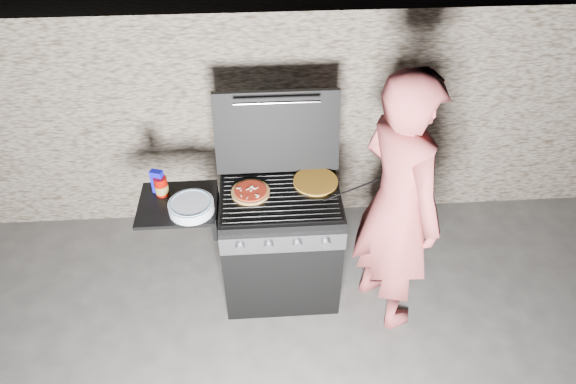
{
  "coord_description": "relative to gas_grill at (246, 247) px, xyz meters",
  "views": [
    {
      "loc": [
        -0.12,
        -2.54,
        3.09
      ],
      "look_at": [
        0.05,
        0.0,
        0.95
      ],
      "focal_mm": 32.0,
      "sensor_mm": 36.0,
      "label": 1
    }
  ],
  "objects": [
    {
      "name": "pizza_topped",
      "position": [
        0.06,
        0.05,
        0.47
      ],
      "size": [
        0.27,
        0.27,
        0.03
      ],
      "primitive_type": null,
      "rotation": [
        0.0,
        0.0,
        -0.07
      ],
      "color": "#E4B151",
      "rests_on": "gas_grill"
    },
    {
      "name": "gas_grill",
      "position": [
        0.0,
        0.0,
        0.0
      ],
      "size": [
        1.34,
        0.79,
        0.91
      ],
      "primitive_type": null,
      "color": "black",
      "rests_on": "ground"
    },
    {
      "name": "pizza_plain",
      "position": [
        0.5,
        0.14,
        0.46
      ],
      "size": [
        0.33,
        0.33,
        0.02
      ],
      "primitive_type": "cylinder",
      "rotation": [
        0.0,
        0.0,
        0.11
      ],
      "color": "#C68A2A",
      "rests_on": "gas_grill"
    },
    {
      "name": "sauce_jar",
      "position": [
        -0.52,
        0.09,
        0.51
      ],
      "size": [
        0.1,
        0.1,
        0.13
      ],
      "primitive_type": "cylinder",
      "rotation": [
        0.0,
        0.0,
        0.12
      ],
      "color": "#8F0902",
      "rests_on": "gas_grill"
    },
    {
      "name": "ground",
      "position": [
        0.25,
        0.0,
        -0.46
      ],
      "size": [
        50.0,
        50.0,
        0.0
      ],
      "primitive_type": "plane",
      "color": "#3E3C3B"
    },
    {
      "name": "blue_carton",
      "position": [
        -0.54,
        0.12,
        0.53
      ],
      "size": [
        0.09,
        0.07,
        0.17
      ],
      "primitive_type": "cube",
      "rotation": [
        0.0,
        0.0,
        -0.34
      ],
      "color": "#0C0EB6",
      "rests_on": "gas_grill"
    },
    {
      "name": "tongs",
      "position": [
        0.74,
        0.0,
        0.5
      ],
      "size": [
        0.43,
        0.14,
        0.09
      ],
      "primitive_type": "cylinder",
      "rotation": [
        0.0,
        1.4,
        0.28
      ],
      "color": "black",
      "rests_on": "gas_grill"
    },
    {
      "name": "plate_stack",
      "position": [
        -0.32,
        -0.09,
        0.48
      ],
      "size": [
        0.34,
        0.34,
        0.07
      ],
      "primitive_type": "cylinder",
      "rotation": [
        0.0,
        0.0,
        0.2
      ],
      "color": "silver",
      "rests_on": "gas_grill"
    },
    {
      "name": "person",
      "position": [
        0.97,
        -0.19,
        0.5
      ],
      "size": [
        0.7,
        0.82,
        1.9
      ],
      "primitive_type": "imported",
      "rotation": [
        0.0,
        0.0,
        1.99
      ],
      "color": "#B2494A",
      "rests_on": "ground"
    },
    {
      "name": "stone_wall",
      "position": [
        0.25,
        1.05,
        0.44
      ],
      "size": [
        8.0,
        0.35,
        1.8
      ],
      "primitive_type": "cube",
      "color": "#A29382",
      "rests_on": "ground"
    }
  ]
}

